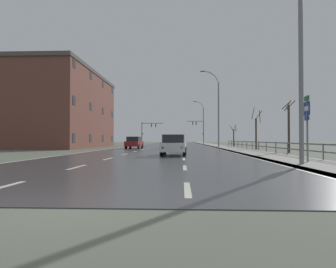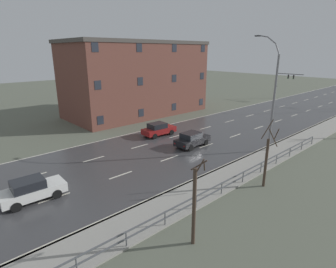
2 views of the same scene
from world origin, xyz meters
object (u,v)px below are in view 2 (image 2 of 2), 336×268
at_px(car_mid_centre, 159,129).
at_px(car_distant, 32,190).
at_px(traffic_signal_left, 283,81).
at_px(brick_building, 137,78).
at_px(street_lamp_midground, 273,97).
at_px(car_far_right, 192,139).

relative_size(car_mid_centre, car_distant, 1.00).
xyz_separation_m(traffic_signal_left, car_mid_centre, (2.49, -36.38, -3.07)).
bearing_deg(brick_building, car_distant, -51.02).
xyz_separation_m(street_lamp_midground, car_distant, (-5.81, -20.83, -4.69)).
xyz_separation_m(car_far_right, brick_building, (-17.18, 5.39, 4.86)).
bearing_deg(car_distant, street_lamp_midground, 76.29).
relative_size(traffic_signal_left, car_mid_centre, 1.33).
bearing_deg(traffic_signal_left, brick_building, -106.77).
bearing_deg(car_far_right, car_mid_centre, 178.64).
height_order(car_far_right, brick_building, brick_building).
height_order(street_lamp_midground, car_mid_centre, street_lamp_midground).
bearing_deg(traffic_signal_left, car_distant, -81.22).
xyz_separation_m(traffic_signal_left, car_far_right, (7.87, -36.27, -3.07)).
distance_m(car_mid_centre, car_distant, 16.93).
distance_m(street_lamp_midground, car_mid_centre, 13.25).
distance_m(street_lamp_midground, car_far_right, 8.98).
bearing_deg(car_mid_centre, car_distant, -68.22).
xyz_separation_m(car_mid_centre, brick_building, (-11.79, 5.50, 4.86)).
relative_size(traffic_signal_left, car_far_right, 1.33).
distance_m(car_mid_centre, brick_building, 13.89).
bearing_deg(car_far_right, car_distant, -91.83).
bearing_deg(car_distant, car_mid_centre, 111.16).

